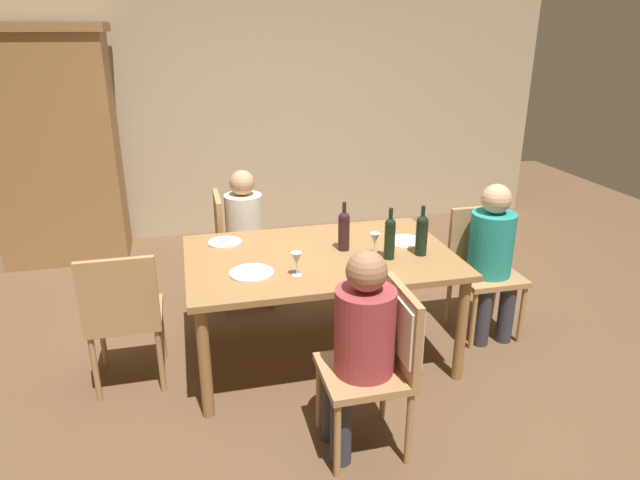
# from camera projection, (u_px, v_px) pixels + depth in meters

# --- Properties ---
(ground_plane) EXTENTS (10.00, 10.00, 0.00)m
(ground_plane) POSITION_uv_depth(u_px,v_px,m) (320.00, 353.00, 3.95)
(ground_plane) COLOR brown
(rear_room_partition) EXTENTS (6.40, 0.12, 2.70)m
(rear_room_partition) POSITION_uv_depth(u_px,v_px,m) (258.00, 106.00, 5.98)
(rear_room_partition) COLOR tan
(rear_room_partition) RESTS_ON ground_plane
(armoire_cabinet) EXTENTS (1.18, 0.62, 2.18)m
(armoire_cabinet) POSITION_uv_depth(u_px,v_px,m) (55.00, 147.00, 5.22)
(armoire_cabinet) COLOR olive
(armoire_cabinet) RESTS_ON ground_plane
(dining_table) EXTENTS (1.73, 1.13, 0.75)m
(dining_table) POSITION_uv_depth(u_px,v_px,m) (320.00, 265.00, 3.71)
(dining_table) COLOR olive
(dining_table) RESTS_ON ground_plane
(chair_near) EXTENTS (0.46, 0.44, 0.92)m
(chair_near) POSITION_uv_depth(u_px,v_px,m) (387.00, 347.00, 2.91)
(chair_near) COLOR #A87F51
(chair_near) RESTS_ON ground_plane
(chair_far_left) EXTENTS (0.44, 0.44, 0.92)m
(chair_far_left) POSITION_uv_depth(u_px,v_px,m) (234.00, 241.00, 4.51)
(chair_far_left) COLOR #A87F51
(chair_far_left) RESTS_ON ground_plane
(chair_right_end) EXTENTS (0.44, 0.44, 0.92)m
(chair_right_end) POSITION_uv_depth(u_px,v_px,m) (483.00, 262.00, 4.12)
(chair_right_end) COLOR #A87F51
(chair_right_end) RESTS_ON ground_plane
(chair_left_end) EXTENTS (0.44, 0.44, 0.92)m
(chair_left_end) POSITION_uv_depth(u_px,v_px,m) (123.00, 311.00, 3.40)
(chair_left_end) COLOR #A87F51
(chair_left_end) RESTS_ON ground_plane
(person_woman_host) EXTENTS (0.36, 0.31, 1.14)m
(person_woman_host) POSITION_uv_depth(u_px,v_px,m) (360.00, 340.00, 2.85)
(person_woman_host) COLOR #33333D
(person_woman_host) RESTS_ON ground_plane
(person_man_bearded) EXTENTS (0.34, 0.30, 1.11)m
(person_man_bearded) POSITION_uv_depth(u_px,v_px,m) (248.00, 227.00, 4.50)
(person_man_bearded) COLOR #33333D
(person_man_bearded) RESTS_ON ground_plane
(person_man_guest) EXTENTS (0.31, 0.36, 1.14)m
(person_man_guest) POSITION_uv_depth(u_px,v_px,m) (492.00, 252.00, 3.97)
(person_man_guest) COLOR #33333D
(person_man_guest) RESTS_ON ground_plane
(wine_bottle_tall_green) EXTENTS (0.08, 0.08, 0.33)m
(wine_bottle_tall_green) POSITION_uv_depth(u_px,v_px,m) (422.00, 234.00, 3.63)
(wine_bottle_tall_green) COLOR black
(wine_bottle_tall_green) RESTS_ON dining_table
(wine_bottle_dark_red) EXTENTS (0.08, 0.08, 0.33)m
(wine_bottle_dark_red) POSITION_uv_depth(u_px,v_px,m) (344.00, 230.00, 3.71)
(wine_bottle_dark_red) COLOR black
(wine_bottle_dark_red) RESTS_ON dining_table
(wine_bottle_short_olive) EXTENTS (0.07, 0.07, 0.34)m
(wine_bottle_short_olive) POSITION_uv_depth(u_px,v_px,m) (390.00, 237.00, 3.57)
(wine_bottle_short_olive) COLOR black
(wine_bottle_short_olive) RESTS_ON dining_table
(wine_glass_near_left) EXTENTS (0.07, 0.07, 0.15)m
(wine_glass_near_left) POSITION_uv_depth(u_px,v_px,m) (375.00, 239.00, 3.64)
(wine_glass_near_left) COLOR silver
(wine_glass_near_left) RESTS_ON dining_table
(wine_glass_centre) EXTENTS (0.07, 0.07, 0.15)m
(wine_glass_centre) POSITION_uv_depth(u_px,v_px,m) (297.00, 259.00, 3.33)
(wine_glass_centre) COLOR silver
(wine_glass_centre) RESTS_ON dining_table
(dinner_plate_host) EXTENTS (0.27, 0.27, 0.01)m
(dinner_plate_host) POSITION_uv_depth(u_px,v_px,m) (252.00, 273.00, 3.39)
(dinner_plate_host) COLOR silver
(dinner_plate_host) RESTS_ON dining_table
(dinner_plate_guest_left) EXTENTS (0.26, 0.26, 0.01)m
(dinner_plate_guest_left) POSITION_uv_depth(u_px,v_px,m) (405.00, 241.00, 3.88)
(dinner_plate_guest_left) COLOR white
(dinner_plate_guest_left) RESTS_ON dining_table
(dinner_plate_guest_right) EXTENTS (0.23, 0.23, 0.01)m
(dinner_plate_guest_right) POSITION_uv_depth(u_px,v_px,m) (225.00, 242.00, 3.87)
(dinner_plate_guest_right) COLOR silver
(dinner_plate_guest_right) RESTS_ON dining_table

